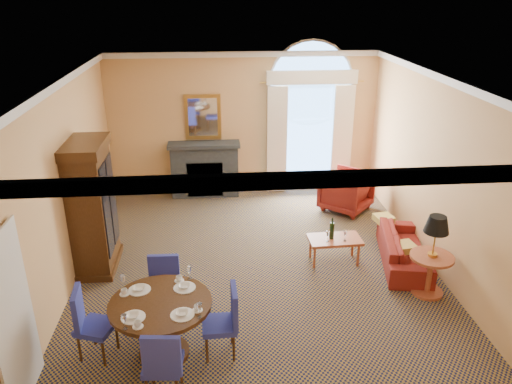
{
  "coord_description": "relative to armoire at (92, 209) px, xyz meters",
  "views": [
    {
      "loc": [
        -0.67,
        -7.16,
        4.49
      ],
      "look_at": [
        0.0,
        0.5,
        1.3
      ],
      "focal_mm": 35.0,
      "sensor_mm": 36.0,
      "label": 1
    }
  ],
  "objects": [
    {
      "name": "ground",
      "position": [
        2.72,
        -0.56,
        -1.07
      ],
      "size": [
        7.5,
        7.5,
        0.0
      ],
      "primitive_type": "plane",
      "color": "#121738",
      "rests_on": "ground"
    },
    {
      "name": "room_envelope",
      "position": [
        2.69,
        0.11,
        1.44
      ],
      "size": [
        6.04,
        7.52,
        3.45
      ],
      "color": "tan",
      "rests_on": "ground"
    },
    {
      "name": "armoire",
      "position": [
        0.0,
        0.0,
        0.0
      ],
      "size": [
        0.64,
        1.13,
        2.23
      ],
      "color": "#341D0B",
      "rests_on": "ground"
    },
    {
      "name": "dining_table",
      "position": [
        1.31,
        -2.39,
        -0.47
      ],
      "size": [
        1.3,
        1.3,
        1.02
      ],
      "color": "#341D0B",
      "rests_on": "ground"
    },
    {
      "name": "dining_chair_north",
      "position": [
        1.28,
        -1.6,
        -0.51
      ],
      "size": [
        0.46,
        0.47,
        0.98
      ],
      "rotation": [
        0.0,
        0.0,
        3.08
      ],
      "color": "navy",
      "rests_on": "ground"
    },
    {
      "name": "dining_chair_south",
      "position": [
        1.38,
        -3.18,
        -0.51
      ],
      "size": [
        0.48,
        0.49,
        0.98
      ],
      "rotation": [
        0.0,
        0.0,
        -0.08
      ],
      "color": "navy",
      "rests_on": "ground"
    },
    {
      "name": "dining_chair_east",
      "position": [
        2.13,
        -2.42,
        -0.51
      ],
      "size": [
        0.46,
        0.45,
        0.98
      ],
      "rotation": [
        0.0,
        0.0,
        1.6
      ],
      "color": "navy",
      "rests_on": "ground"
    },
    {
      "name": "dining_chair_west",
      "position": [
        0.37,
        -2.31,
        -0.51
      ],
      "size": [
        0.56,
        0.56,
        0.98
      ],
      "rotation": [
        0.0,
        0.0,
        -1.91
      ],
      "color": "navy",
      "rests_on": "ground"
    },
    {
      "name": "sofa",
      "position": [
        5.27,
        -0.37,
        -0.8
      ],
      "size": [
        1.08,
        1.95,
        0.54
      ],
      "primitive_type": "imported",
      "rotation": [
        0.0,
        0.0,
        1.37
      ],
      "color": "maroon",
      "rests_on": "ground"
    },
    {
      "name": "armchair",
      "position": [
        4.82,
        1.93,
        -0.65
      ],
      "size": [
        1.31,
        1.31,
        0.85
      ],
      "primitive_type": "imported",
      "rotation": [
        0.0,
        0.0,
        3.98
      ],
      "color": "maroon",
      "rests_on": "ground"
    },
    {
      "name": "coffee_table",
      "position": [
        4.07,
        -0.24,
        -0.64
      ],
      "size": [
        0.92,
        0.53,
        0.85
      ],
      "rotation": [
        0.0,
        0.0,
        0.04
      ],
      "color": "#AF5434",
      "rests_on": "ground"
    },
    {
      "name": "side_table",
      "position": [
        5.32,
        -1.31,
        -0.25
      ],
      "size": [
        0.67,
        0.67,
        1.31
      ],
      "color": "#AF5434",
      "rests_on": "ground"
    }
  ]
}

